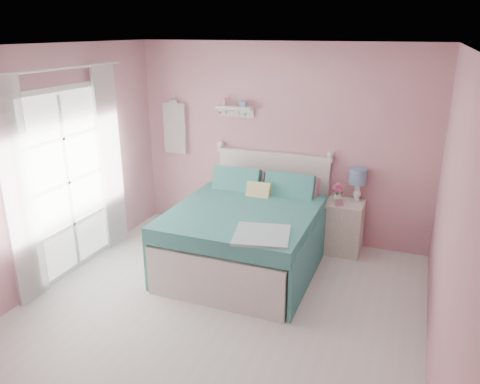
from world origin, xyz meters
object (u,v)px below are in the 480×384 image
Objects in this scene: table_lamp at (358,179)px; vase at (337,196)px; nightstand at (343,227)px; teacup at (339,203)px; bed at (248,234)px.

table_lamp is 0.34m from vase.
nightstand is 0.65m from table_lamp.
nightstand is at bearing 66.39° from teacup.
vase is at bearing 40.59° from bed.
table_lamp is 0.40m from teacup.
vase is at bearing 109.92° from teacup.
bed is 1.25m from vase.
vase reaches higher than teacup.
nightstand is 0.42m from vase.
teacup reaches higher than nightstand.
bed is 4.80× the size of table_lamp.
table_lamp reaches higher than teacup.
teacup is at bearing 33.94° from bed.
bed is at bearing -142.59° from nightstand.
table_lamp is (0.12, 0.12, 0.63)m from nightstand.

